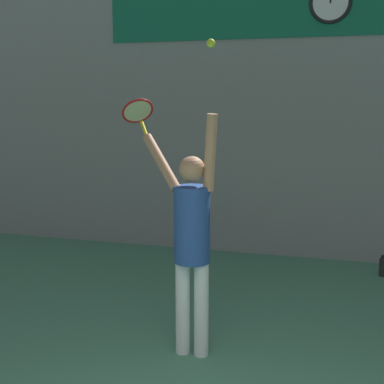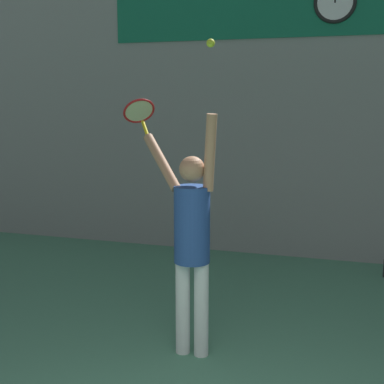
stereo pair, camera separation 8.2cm
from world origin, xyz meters
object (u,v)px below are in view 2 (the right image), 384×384
Objects in this scene: scoreboard_clock at (335,2)px; tennis_racket at (139,112)px; tennis_ball at (211,43)px; tennis_player at (191,235)px.

scoreboard_clock is 3.57m from tennis_racket.
tennis_ball is (-0.79, -3.40, -0.84)m from scoreboard_clock.
tennis_racket is at bearing 143.96° from tennis_player.
tennis_racket is at bearing -120.41° from scoreboard_clock.
tennis_racket is at bearing 146.44° from tennis_ball.
scoreboard_clock is 3.59m from tennis_ball.
tennis_player is 31.47× the size of tennis_ball.
tennis_racket is (-1.66, -2.83, -1.41)m from scoreboard_clock.
tennis_racket is (-0.68, 0.49, 1.05)m from tennis_player.
tennis_ball is (0.19, -0.08, 1.62)m from tennis_player.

